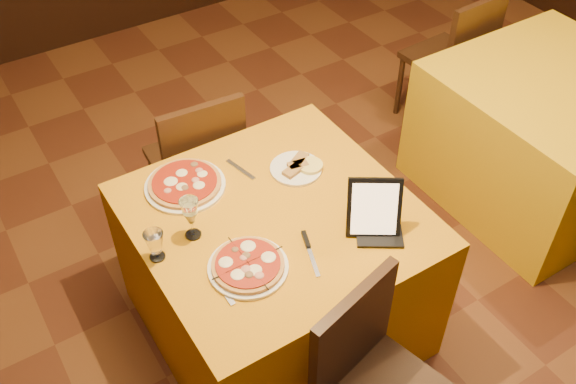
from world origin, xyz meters
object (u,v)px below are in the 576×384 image
main_table (276,272)px  water_glass (155,246)px  chair_main_far (194,160)px  pizza_far (185,184)px  pizza_near (248,266)px  chair_side_far (445,57)px  tablet (374,208)px  wine_glass (191,218)px  side_table (544,137)px

main_table → water_glass: 0.67m
main_table → water_glass: bearing=175.6°
main_table → chair_main_far: chair_main_far is taller
pizza_far → pizza_near: bearing=-89.6°
chair_side_far → pizza_far: bearing=11.1°
main_table → tablet: (0.28, -0.28, 0.49)m
chair_main_far → tablet: 1.19m
wine_glass → chair_main_far: bearing=65.6°
main_table → tablet: tablet is taller
side_table → pizza_near: size_ratio=3.62×
main_table → pizza_near: pizza_near is taller
pizza_near → wine_glass: (-0.10, 0.26, 0.08)m
main_table → wine_glass: bearing=168.4°
chair_main_far → water_glass: chair_main_far is taller
water_glass → tablet: tablet is taller
pizza_near → chair_main_far: bearing=76.7°
side_table → chair_side_far: chair_side_far is taller
side_table → pizza_near: pizza_near is taller
pizza_near → tablet: 0.53m
main_table → wine_glass: (-0.33, 0.07, 0.47)m
pizza_near → water_glass: 0.35m
pizza_far → tablet: tablet is taller
wine_glass → water_glass: (-0.17, -0.03, -0.03)m
main_table → chair_main_far: bearing=90.0°
wine_glass → water_glass: 0.17m
chair_side_far → pizza_far: size_ratio=2.65×
main_table → chair_side_far: 1.97m
main_table → water_glass: (-0.50, 0.04, 0.44)m
main_table → pizza_far: pizza_far is taller
pizza_near → chair_side_far: bearing=27.6°
side_table → wine_glass: (-2.10, 0.04, 0.47)m
pizza_near → wine_glass: wine_glass is taller
pizza_near → tablet: bearing=-9.4°
side_table → pizza_far: size_ratio=3.21×
chair_main_far → pizza_far: bearing=67.1°
pizza_far → side_table: bearing=-8.6°
tablet → pizza_far: bearing=163.2°
water_glass → tablet: bearing=-22.2°
water_glass → main_table: bearing=-4.4°
pizza_near → water_glass: water_glass is taller
chair_side_far → tablet: bearing=33.9°
side_table → water_glass: water_glass is taller
side_table → tablet: (-1.49, -0.31, 0.49)m
main_table → tablet: bearing=-45.2°
pizza_far → wine_glass: (-0.09, -0.27, 0.08)m
side_table → main_table: bearing=-179.0°
chair_main_far → chair_side_far: same height
main_table → water_glass: water_glass is taller
chair_main_far → wine_glass: wine_glass is taller
pizza_near → tablet: size_ratio=1.24×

